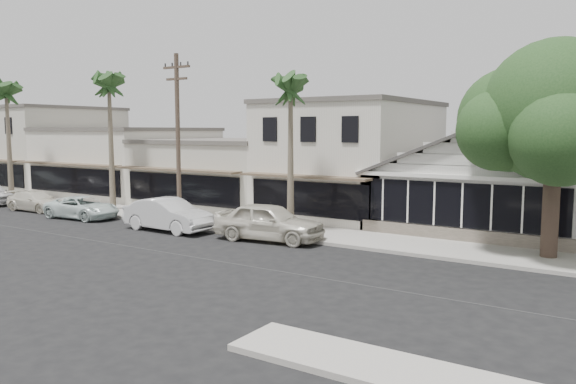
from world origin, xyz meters
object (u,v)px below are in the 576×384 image
Objects in this scene: utility_pole at (178,135)px; car_2 at (82,208)px; car_0 at (269,222)px; car_1 at (168,215)px; shade_tree at (555,116)px; car_3 at (36,201)px.

utility_pole reaches higher than car_2.
car_2 is at bearing 85.42° from car_0.
utility_pole reaches higher than car_0.
car_0 is (6.36, -0.77, -3.91)m from utility_pole.
utility_pole is at bearing 76.08° from car_0.
car_2 is at bearing 89.94° from car_1.
car_1 is 18.10m from shade_tree.
car_3 is (-5.00, 0.35, -0.01)m from car_2.
car_0 is at bearing -92.34° from car_2.
car_0 is 17.75m from car_3.
car_2 is at bearing -97.78° from car_3.
shade_tree is (29.07, 3.17, 4.99)m from car_3.
car_2 is (-12.74, -0.54, -0.24)m from car_0.
utility_pole is at bearing -172.88° from shade_tree.
utility_pole is 7.51m from car_0.
car_2 is (-7.01, 0.15, -0.19)m from car_1.
car_3 is at bearing 81.25° from car_2.
utility_pole is 1.06× the size of shade_tree.
utility_pole is 4.28m from car_1.
utility_pole is 17.85m from shade_tree.
car_1 reaches higher than car_2.
car_0 is 12.63m from shade_tree.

